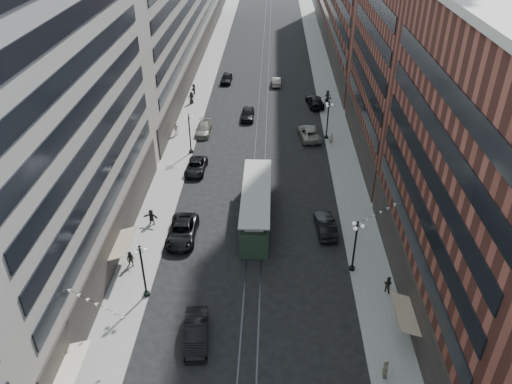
# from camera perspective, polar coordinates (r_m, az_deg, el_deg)

# --- Properties ---
(ground) EXTENTS (220.00, 220.00, 0.00)m
(ground) POSITION_cam_1_polar(r_m,az_deg,el_deg) (71.01, 0.57, 6.19)
(ground) COLOR black
(ground) RESTS_ON ground
(sidewalk_west) EXTENTS (4.00, 180.00, 0.15)m
(sidewalk_west) POSITION_cam_1_polar(r_m,az_deg,el_deg) (81.05, -7.15, 9.39)
(sidewalk_west) COLOR gray
(sidewalk_west) RESTS_ON ground
(sidewalk_east) EXTENTS (4.00, 180.00, 0.15)m
(sidewalk_east) POSITION_cam_1_polar(r_m,az_deg,el_deg) (80.65, 8.69, 9.15)
(sidewalk_east) COLOR gray
(sidewalk_east) RESTS_ON ground
(rail_west) EXTENTS (0.12, 180.00, 0.02)m
(rail_west) POSITION_cam_1_polar(r_m,az_deg,el_deg) (80.14, 0.25, 9.32)
(rail_west) COLOR #2D2D33
(rail_west) RESTS_ON ground
(rail_east) EXTENTS (0.12, 180.00, 0.02)m
(rail_east) POSITION_cam_1_polar(r_m,az_deg,el_deg) (80.11, 1.26, 9.31)
(rail_east) COLOR #2D2D33
(rail_east) RESTS_ON ground
(building_west_mid) EXTENTS (8.00, 36.00, 28.00)m
(building_west_mid) POSITION_cam_1_polar(r_m,az_deg,el_deg) (44.60, -22.87, 7.09)
(building_west_mid) COLOR gray
(building_west_mid) RESTS_ON ground
(building_east_mid) EXTENTS (8.00, 30.00, 24.00)m
(building_east_mid) POSITION_cam_1_polar(r_m,az_deg,el_deg) (40.22, 24.39, 0.77)
(building_east_mid) COLOR brown
(building_east_mid) RESTS_ON ground
(lamppost_sw_far) EXTENTS (1.03, 1.14, 5.52)m
(lamppost_sw_far) POSITION_cam_1_polar(r_m,az_deg,el_deg) (43.68, -12.81, -8.60)
(lamppost_sw_far) COLOR black
(lamppost_sw_far) RESTS_ON sidewalk_west
(lamppost_sw_mid) EXTENTS (1.03, 1.14, 5.52)m
(lamppost_sw_mid) POSITION_cam_1_polar(r_m,az_deg,el_deg) (66.01, -7.59, 6.78)
(lamppost_sw_mid) COLOR black
(lamppost_sw_mid) RESTS_ON sidewalk_west
(lamppost_se_far) EXTENTS (1.03, 1.14, 5.52)m
(lamppost_se_far) POSITION_cam_1_polar(r_m,az_deg,el_deg) (46.09, 11.25, -5.90)
(lamppost_se_far) COLOR black
(lamppost_se_far) RESTS_ON sidewalk_east
(lamppost_se_mid) EXTENTS (1.03, 1.14, 5.52)m
(lamppost_se_mid) POSITION_cam_1_polar(r_m,az_deg,el_deg) (70.13, 8.20, 8.29)
(lamppost_se_mid) COLOR black
(lamppost_se_mid) RESTS_ON sidewalk_east
(streetcar) EXTENTS (2.98, 13.46, 3.72)m
(streetcar) POSITION_cam_1_polar(r_m,az_deg,el_deg) (52.71, 0.02, -1.67)
(streetcar) COLOR #223627
(streetcar) RESTS_ON ground
(car_2) EXTENTS (2.80, 6.07, 1.69)m
(car_2) POSITION_cam_1_polar(r_m,az_deg,el_deg) (51.11, -8.43, -4.48)
(car_2) COLOR black
(car_2) RESTS_ON ground
(car_5) EXTENTS (2.33, 5.31, 1.70)m
(car_5) POSITION_cam_1_polar(r_m,az_deg,el_deg) (40.96, -6.83, -15.62)
(car_5) COLOR black
(car_5) RESTS_ON ground
(pedestrian_2) EXTENTS (0.86, 0.54, 1.68)m
(pedestrian_2) POSITION_cam_1_polar(r_m,az_deg,el_deg) (48.34, -14.13, -7.47)
(pedestrian_2) COLOR black
(pedestrian_2) RESTS_ON sidewalk_west
(pedestrian_4) EXTENTS (0.53, 1.05, 1.74)m
(pedestrian_4) POSITION_cam_1_polar(r_m,az_deg,el_deg) (39.32, 14.56, -19.04)
(pedestrian_4) COLOR #9F9A84
(pedestrian_4) RESTS_ON sidewalk_east
(car_7) EXTENTS (2.57, 5.17, 1.41)m
(car_7) POSITION_cam_1_polar(r_m,az_deg,el_deg) (62.61, -6.88, 2.89)
(car_7) COLOR black
(car_7) RESTS_ON ground
(car_8) EXTENTS (2.04, 4.98, 1.44)m
(car_8) POSITION_cam_1_polar(r_m,az_deg,el_deg) (72.40, -6.04, 7.17)
(car_8) COLOR slate
(car_8) RESTS_ON ground
(car_9) EXTENTS (2.02, 4.68, 1.57)m
(car_9) POSITION_cam_1_polar(r_m,az_deg,el_deg) (92.06, -3.40, 12.86)
(car_9) COLOR black
(car_9) RESTS_ON ground
(car_10) EXTENTS (2.17, 5.17, 1.66)m
(car_10) POSITION_cam_1_polar(r_m,az_deg,el_deg) (51.94, 7.94, -3.79)
(car_10) COLOR black
(car_10) RESTS_ON ground
(car_11) EXTENTS (3.46, 6.16, 1.63)m
(car_11) POSITION_cam_1_polar(r_m,az_deg,el_deg) (71.03, 6.11, 6.73)
(car_11) COLOR gray
(car_11) RESTS_ON ground
(car_12) EXTENTS (3.10, 6.00, 1.66)m
(car_12) POSITION_cam_1_polar(r_m,az_deg,el_deg) (82.06, 6.76, 10.28)
(car_12) COLOR black
(car_12) RESTS_ON ground
(car_13) EXTENTS (1.98, 4.82, 1.63)m
(car_13) POSITION_cam_1_polar(r_m,az_deg,el_deg) (76.82, -0.96, 8.93)
(car_13) COLOR black
(car_13) RESTS_ON ground
(car_14) EXTENTS (1.52, 4.25, 1.40)m
(car_14) POSITION_cam_1_polar(r_m,az_deg,el_deg) (90.63, 2.35, 12.51)
(car_14) COLOR slate
(car_14) RESTS_ON ground
(pedestrian_5) EXTENTS (1.69, 0.76, 1.76)m
(pedestrian_5) POSITION_cam_1_polar(r_m,az_deg,el_deg) (53.45, -11.88, -2.82)
(pedestrian_5) COLOR black
(pedestrian_5) RESTS_ON sidewalk_west
(pedestrian_6) EXTENTS (1.21, 0.80, 1.90)m
(pedestrian_6) POSITION_cam_1_polar(r_m,az_deg,el_deg) (72.10, -9.14, 7.15)
(pedestrian_6) COLOR beige
(pedestrian_6) RESTS_ON sidewalk_west
(pedestrian_7) EXTENTS (0.91, 0.84, 1.65)m
(pedestrian_7) POSITION_cam_1_polar(r_m,az_deg,el_deg) (45.86, 14.83, -10.14)
(pedestrian_7) COLOR black
(pedestrian_7) RESTS_ON sidewalk_east
(pedestrian_8) EXTENTS (0.83, 0.73, 1.91)m
(pedestrian_8) POSITION_cam_1_polar(r_m,az_deg,el_deg) (69.20, 8.57, 6.11)
(pedestrian_8) COLOR #B7B297
(pedestrian_8) RESTS_ON sidewalk_east
(pedestrian_9) EXTENTS (1.25, 0.89, 1.79)m
(pedestrian_9) POSITION_cam_1_polar(r_m,az_deg,el_deg) (83.92, 8.19, 10.83)
(pedestrian_9) COLOR black
(pedestrian_9) RESTS_ON sidewalk_east
(pedestrian_extra_0) EXTENTS (0.72, 1.67, 1.74)m
(pedestrian_extra_0) POSITION_cam_1_polar(r_m,az_deg,el_deg) (86.74, -7.12, 11.61)
(pedestrian_extra_0) COLOR black
(pedestrian_extra_0) RESTS_ON sidewalk_west
(pedestrian_extra_1) EXTENTS (1.52, 1.67, 1.89)m
(pedestrian_extra_1) POSITION_cam_1_polar(r_m,az_deg,el_deg) (82.04, 8.15, 10.37)
(pedestrian_extra_1) COLOR black
(pedestrian_extra_1) RESTS_ON sidewalk_east
(pedestrian_extra_2) EXTENTS (1.08, 0.92, 1.93)m
(pedestrian_extra_2) POSITION_cam_1_polar(r_m,az_deg,el_deg) (82.81, -7.39, 10.65)
(pedestrian_extra_2) COLOR black
(pedestrian_extra_2) RESTS_ON sidewalk_west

